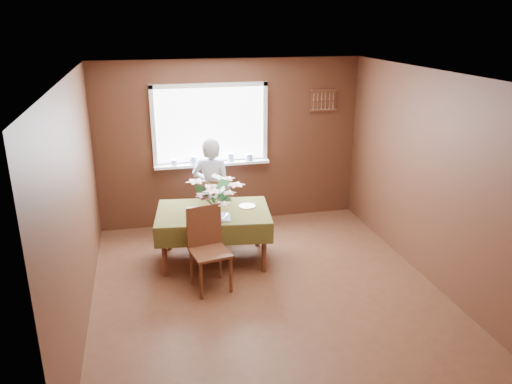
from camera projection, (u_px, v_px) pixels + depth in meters
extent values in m
plane|color=#522C1C|center=(267.00, 291.00, 5.89)|extent=(4.50, 4.50, 0.00)
plane|color=white|center=(268.00, 75.00, 5.07)|extent=(4.50, 4.50, 0.00)
plane|color=brown|center=(230.00, 143.00, 7.55)|extent=(4.00, 0.00, 4.00)
plane|color=brown|center=(349.00, 296.00, 3.41)|extent=(4.00, 0.00, 4.00)
plane|color=brown|center=(76.00, 206.00, 5.05)|extent=(0.00, 4.50, 4.50)
plane|color=brown|center=(431.00, 178.00, 5.91)|extent=(0.00, 4.50, 4.50)
cube|color=white|center=(210.00, 125.00, 7.37)|extent=(1.60, 0.01, 1.10)
cube|color=white|center=(209.00, 85.00, 7.16)|extent=(1.72, 0.06, 0.06)
cube|color=white|center=(212.00, 163.00, 7.55)|extent=(1.72, 0.06, 0.06)
cube|color=white|center=(153.00, 128.00, 7.18)|extent=(0.06, 0.06, 1.22)
cube|color=white|center=(265.00, 123.00, 7.53)|extent=(0.06, 0.06, 1.22)
cube|color=white|center=(212.00, 164.00, 7.48)|extent=(1.72, 0.20, 0.04)
cylinder|color=white|center=(174.00, 162.00, 7.32)|extent=(0.09, 0.09, 0.08)
cylinder|color=white|center=(193.00, 160.00, 7.37)|extent=(0.11, 0.11, 0.12)
cylinder|color=white|center=(212.00, 160.00, 7.44)|extent=(0.12, 0.12, 0.09)
cylinder|color=white|center=(231.00, 157.00, 7.49)|extent=(0.10, 0.10, 0.13)
cylinder|color=white|center=(249.00, 157.00, 7.56)|extent=(0.11, 0.11, 0.10)
cube|color=brown|center=(323.00, 100.00, 7.64)|extent=(0.40, 0.03, 0.30)
cube|color=brown|center=(324.00, 91.00, 7.57)|extent=(0.44, 0.04, 0.03)
cube|color=brown|center=(323.00, 110.00, 7.67)|extent=(0.44, 0.04, 0.03)
cylinder|color=brown|center=(164.00, 253.00, 6.12)|extent=(0.06, 0.06, 0.65)
cylinder|color=brown|center=(264.00, 248.00, 6.24)|extent=(0.06, 0.06, 0.65)
cylinder|color=brown|center=(168.00, 228.00, 6.84)|extent=(0.06, 0.06, 0.65)
cylinder|color=brown|center=(257.00, 224.00, 6.96)|extent=(0.06, 0.06, 0.65)
cube|color=brown|center=(213.00, 213.00, 6.43)|extent=(1.49, 1.09, 0.04)
cube|color=#3E3916|center=(213.00, 211.00, 6.42)|extent=(1.55, 1.15, 0.01)
cube|color=#3E3916|center=(214.00, 236.00, 6.00)|extent=(1.43, 0.19, 0.26)
cube|color=#3E3916|center=(213.00, 207.00, 6.92)|extent=(1.43, 0.19, 0.26)
cube|color=#3E3916|center=(157.00, 223.00, 6.39)|extent=(0.13, 0.97, 0.26)
cube|color=#3E3916|center=(268.00, 219.00, 6.53)|extent=(0.13, 0.97, 0.26)
cube|color=#4E88DE|center=(213.00, 217.00, 6.20)|extent=(0.45, 0.35, 0.01)
cylinder|color=brown|center=(229.00, 220.00, 7.40)|extent=(0.04, 0.04, 0.42)
cylinder|color=brown|center=(207.00, 218.00, 7.46)|extent=(0.04, 0.04, 0.42)
cylinder|color=brown|center=(224.00, 229.00, 7.08)|extent=(0.04, 0.04, 0.42)
cylinder|color=brown|center=(201.00, 227.00, 7.14)|extent=(0.04, 0.04, 0.42)
cube|color=brown|center=(215.00, 209.00, 7.19)|extent=(0.52, 0.52, 0.03)
cube|color=brown|center=(211.00, 197.00, 6.94)|extent=(0.37, 0.19, 0.47)
cylinder|color=brown|center=(201.00, 281.00, 5.65)|extent=(0.04, 0.04, 0.45)
cylinder|color=brown|center=(231.00, 275.00, 5.79)|extent=(0.04, 0.04, 0.45)
cylinder|color=brown|center=(191.00, 268.00, 5.96)|extent=(0.04, 0.04, 0.45)
cylinder|color=brown|center=(220.00, 262.00, 6.10)|extent=(0.04, 0.04, 0.45)
cube|color=brown|center=(210.00, 253.00, 5.80)|extent=(0.50, 0.50, 0.03)
cube|color=brown|center=(204.00, 226.00, 5.88)|extent=(0.42, 0.11, 0.50)
imported|color=white|center=(212.00, 190.00, 7.02)|extent=(0.65, 0.54, 1.51)
cylinder|color=white|center=(217.00, 213.00, 6.17)|extent=(0.11, 0.11, 0.14)
cylinder|color=#33662D|center=(216.00, 204.00, 6.14)|extent=(0.07, 0.07, 0.10)
cylinder|color=white|center=(247.00, 206.00, 6.56)|extent=(0.28, 0.28, 0.01)
cube|color=silver|center=(225.00, 216.00, 6.21)|extent=(0.12, 0.18, 0.00)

